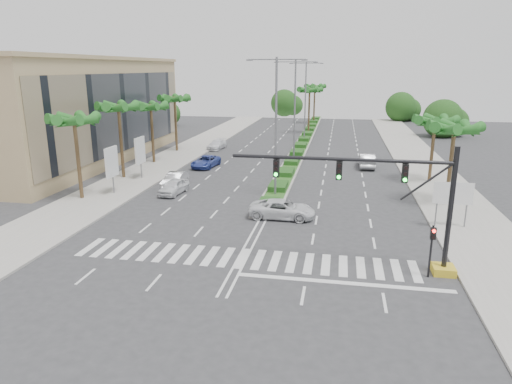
% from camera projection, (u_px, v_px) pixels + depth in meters
% --- Properties ---
extents(ground, '(160.00, 160.00, 0.00)m').
position_uv_depth(ground, '(242.00, 258.00, 27.55)').
color(ground, '#333335').
rests_on(ground, ground).
extents(footpath_right, '(6.00, 120.00, 0.15)m').
position_uv_depth(footpath_right, '(440.00, 187.00, 43.84)').
color(footpath_right, gray).
rests_on(footpath_right, ground).
extents(footpath_left, '(6.00, 120.00, 0.15)m').
position_uv_depth(footpath_left, '(144.00, 174.00, 49.16)').
color(footpath_left, gray).
rests_on(footpath_left, ground).
extents(median, '(2.20, 75.00, 0.20)m').
position_uv_depth(median, '(304.00, 142.00, 70.21)').
color(median, gray).
rests_on(median, ground).
extents(median_grass, '(1.80, 75.00, 0.04)m').
position_uv_depth(median_grass, '(304.00, 141.00, 70.18)').
color(median_grass, '#2E551D').
rests_on(median_grass, median).
extents(building, '(12.00, 36.00, 12.00)m').
position_uv_depth(building, '(77.00, 112.00, 55.18)').
color(building, tan).
rests_on(building, ground).
extents(signal_gantry, '(12.60, 1.20, 7.20)m').
position_uv_depth(signal_gantry, '(407.00, 213.00, 25.01)').
color(signal_gantry, gold).
rests_on(signal_gantry, ground).
extents(pedestrian_signal, '(0.28, 0.36, 3.00)m').
position_uv_depth(pedestrian_signal, '(432.00, 243.00, 24.51)').
color(pedestrian_signal, black).
rests_on(pedestrian_signal, ground).
extents(direction_sign, '(2.70, 0.11, 3.40)m').
position_uv_depth(direction_sign, '(453.00, 195.00, 32.11)').
color(direction_sign, slate).
rests_on(direction_sign, ground).
extents(billboard_near, '(0.18, 2.10, 4.35)m').
position_uv_depth(billboard_near, '(112.00, 162.00, 40.69)').
color(billboard_near, slate).
rests_on(billboard_near, ground).
extents(billboard_far, '(0.18, 2.10, 4.35)m').
position_uv_depth(billboard_far, '(140.00, 151.00, 46.38)').
color(billboard_far, slate).
rests_on(billboard_far, ground).
extents(palm_left_near, '(4.57, 4.68, 7.55)m').
position_uv_depth(palm_left_near, '(74.00, 123.00, 38.16)').
color(palm_left_near, brown).
rests_on(palm_left_near, ground).
extents(palm_left_mid, '(4.57, 4.68, 7.95)m').
position_uv_depth(palm_left_mid, '(119.00, 110.00, 45.65)').
color(palm_left_mid, brown).
rests_on(palm_left_mid, ground).
extents(palm_left_far, '(4.57, 4.68, 7.35)m').
position_uv_depth(palm_left_far, '(151.00, 109.00, 53.39)').
color(palm_left_far, brown).
rests_on(palm_left_far, ground).
extents(palm_left_end, '(4.57, 4.68, 7.75)m').
position_uv_depth(palm_left_end, '(175.00, 101.00, 60.88)').
color(palm_left_end, brown).
rests_on(palm_left_end, ground).
extents(palm_right_near, '(4.57, 4.68, 7.05)m').
position_uv_depth(palm_right_near, '(454.00, 131.00, 36.65)').
color(palm_right_near, brown).
rests_on(palm_right_near, ground).
extents(palm_right_far, '(4.57, 4.68, 6.75)m').
position_uv_depth(palm_right_far, '(435.00, 123.00, 44.32)').
color(palm_right_far, brown).
rests_on(palm_right_far, ground).
extents(palm_median_a, '(4.57, 4.68, 8.05)m').
position_uv_depth(palm_median_a, '(310.00, 92.00, 77.83)').
color(palm_median_a, brown).
rests_on(palm_median_a, ground).
extents(palm_median_b, '(4.57, 4.68, 8.05)m').
position_uv_depth(palm_median_b, '(315.00, 88.00, 92.06)').
color(palm_median_b, brown).
rests_on(palm_median_b, ground).
extents(streetlight_near, '(5.10, 0.25, 12.00)m').
position_uv_depth(streetlight_near, '(276.00, 120.00, 39.03)').
color(streetlight_near, slate).
rests_on(streetlight_near, ground).
extents(streetlight_mid, '(5.10, 0.25, 12.00)m').
position_uv_depth(streetlight_mid, '(295.00, 105.00, 54.21)').
color(streetlight_mid, slate).
rests_on(streetlight_mid, ground).
extents(streetlight_far, '(5.10, 0.25, 12.00)m').
position_uv_depth(streetlight_far, '(305.00, 97.00, 69.39)').
color(streetlight_far, slate).
rests_on(streetlight_far, ground).
extents(car_parked_a, '(2.05, 4.15, 1.36)m').
position_uv_depth(car_parked_a, '(174.00, 187.00, 41.49)').
color(car_parked_a, silver).
rests_on(car_parked_a, ground).
extents(car_parked_b, '(1.54, 4.34, 1.43)m').
position_uv_depth(car_parked_b, '(175.00, 180.00, 43.75)').
color(car_parked_b, '#B1B1B6').
rests_on(car_parked_b, ground).
extents(car_parked_c, '(2.72, 5.02, 1.34)m').
position_uv_depth(car_parked_c, '(206.00, 162.00, 52.63)').
color(car_parked_c, '#32449A').
rests_on(car_parked_c, ground).
extents(car_parked_d, '(2.24, 4.59, 1.29)m').
position_uv_depth(car_parked_d, '(217.00, 145.00, 64.43)').
color(car_parked_d, white).
rests_on(car_parked_d, ground).
extents(car_crossing, '(5.08, 2.40, 1.40)m').
position_uv_depth(car_crossing, '(282.00, 209.00, 34.81)').
color(car_crossing, silver).
rests_on(car_crossing, ground).
extents(car_right, '(1.78, 4.96, 1.63)m').
position_uv_depth(car_right, '(367.00, 160.00, 52.53)').
color(car_right, '#A4A5A8').
rests_on(car_right, ground).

